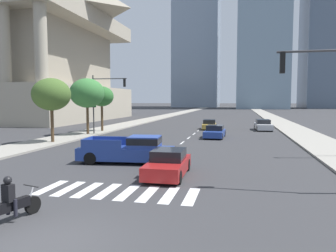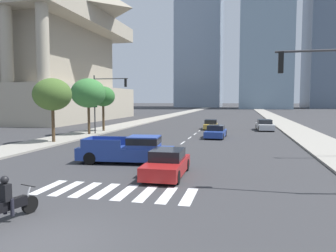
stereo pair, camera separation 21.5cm
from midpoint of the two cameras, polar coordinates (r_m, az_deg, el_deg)
The scene contains 17 objects.
ground_plane at distance 9.80m, azimuth -20.52°, elevation -18.87°, with size 800.00×800.00×0.00m, color #333335.
sidewalk_east at distance 38.29m, azimuth 23.30°, elevation -1.44°, with size 4.00×260.00×0.15m, color gray.
sidewalk_west at distance 41.34m, azimuth -11.52°, elevation -0.74°, with size 4.00×260.00×0.15m, color gray.
crosswalk_near at distance 14.03m, azimuth -8.88°, elevation -11.39°, with size 6.75×2.39×0.01m.
lane_divider_center at distance 41.01m, azimuth 5.77°, elevation -0.81°, with size 0.14×50.00×0.01m.
motorcycle_lead at distance 11.65m, azimuth -26.02°, elevation -12.20°, with size 0.88×2.17×1.49m.
pickup_truck at distance 19.94m, azimuth -6.38°, elevation -4.21°, with size 5.95×2.47×1.67m.
sedan_gold_0 at distance 43.07m, azimuth 7.70°, elevation 0.19°, with size 2.12×4.38×1.26m.
sedan_silver_1 at distance 43.08m, azimuth 16.90°, elevation 0.10°, with size 2.13×4.82×1.37m.
sedan_blue_2 at distance 33.47m, azimuth 8.65°, elevation -1.06°, with size 2.06×4.49×1.28m.
sedan_red_3 at distance 16.50m, azimuth 0.17°, elevation -6.74°, with size 1.88×4.32×1.34m.
traffic_signal_far at distance 36.15m, azimuth -10.76°, elevation 5.56°, with size 4.22×0.28×6.44m.
street_tree_nearest at distance 30.30m, azimuth -19.62°, elevation 5.26°, with size 3.36×3.36×5.65m.
street_tree_second at distance 36.30m, azimuth -13.77°, elevation 5.67°, with size 3.75×3.75×6.08m.
street_tree_third at distance 39.74m, azimuth -11.28°, elevation 5.13°, with size 2.85×2.85×5.38m.
war_memorial at distance 72.00m, azimuth -24.32°, elevation 15.33°, with size 34.21×34.21×34.75m.
office_tower_left_skyline at distance 189.26m, azimuth 5.73°, elevation 16.75°, with size 24.39×28.22×88.55m.
Camera 2 is at (5.15, -7.44, 3.86)m, focal length 34.40 mm.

